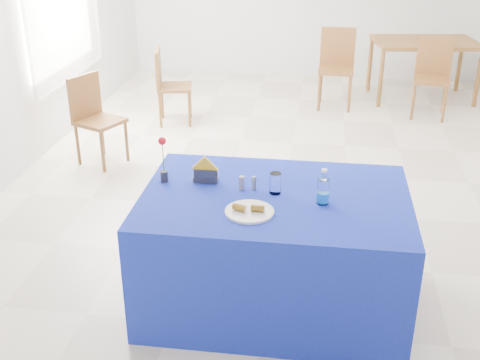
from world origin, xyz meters
name	(u,v)px	position (x,y,z in m)	size (l,w,h in m)	color
floor	(288,173)	(0.00, 0.00, 0.00)	(7.00, 7.00, 0.00)	beige
plate	(249,212)	(-0.09, -2.27, 0.77)	(0.28, 0.28, 0.01)	silver
drinking_glass	(275,183)	(0.03, -1.99, 0.82)	(0.07, 0.07, 0.13)	white
salt_shaker	(242,183)	(-0.18, -1.97, 0.80)	(0.03, 0.03, 0.09)	gray
pepper_shaker	(254,183)	(-0.10, -1.96, 0.80)	(0.03, 0.03, 0.09)	slate
blue_table	(274,250)	(0.04, -2.02, 0.38)	(1.60, 1.10, 0.76)	#101F99
water_bottle	(323,192)	(0.31, -2.09, 0.83)	(0.07, 0.07, 0.21)	white
napkin_holder	(206,175)	(-0.41, -1.89, 0.81)	(0.16, 0.06, 0.17)	#37383D
rose_vase	(163,160)	(-0.67, -1.93, 0.90)	(0.05, 0.05, 0.30)	#242328
oak_table	(425,47)	(1.54, 2.61, 0.68)	(1.36, 0.97, 0.76)	brown
chair_bg_left	(337,62)	(0.44, 2.17, 0.55)	(0.44, 0.44, 0.95)	brown
chair_bg_right	(433,72)	(1.56, 1.96, 0.53)	(0.47, 0.47, 0.91)	brown
chair_win_a	(93,113)	(-1.89, 0.03, 0.50)	(0.51, 0.51, 0.86)	brown
chair_win_b	(167,81)	(-1.47, 1.24, 0.49)	(0.45, 0.45, 0.86)	brown
banana_pieces	(249,208)	(-0.09, -2.27, 0.79)	(0.19, 0.06, 0.04)	gold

